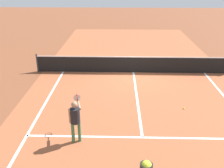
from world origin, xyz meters
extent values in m
plane|color=brown|center=(0.00, 0.00, 0.00)|extent=(60.00, 60.00, 0.00)
cube|color=#9E5433|center=(0.00, 0.00, 0.00)|extent=(10.62, 24.40, 0.00)
cube|color=white|center=(-4.11, -5.95, 0.00)|extent=(0.10, 11.89, 0.01)
cube|color=white|center=(0.00, -6.40, 0.00)|extent=(8.22, 0.10, 0.01)
cube|color=white|center=(0.00, -3.20, 0.00)|extent=(0.10, 6.40, 0.01)
cylinder|color=#33383D|center=(-5.59, 0.00, 0.54)|extent=(0.09, 0.09, 1.07)
cube|color=black|center=(0.00, 0.00, 0.46)|extent=(11.19, 0.02, 0.91)
cube|color=white|center=(0.00, 0.00, 0.94)|extent=(11.19, 0.03, 0.05)
cylinder|color=#3F7247|center=(-2.38, -6.71, 0.38)|extent=(0.11, 0.11, 0.76)
cylinder|color=#3F7247|center=(-2.17, -6.65, 0.38)|extent=(0.11, 0.11, 0.76)
cylinder|color=black|center=(-2.28, -6.68, 1.02)|extent=(0.32, 0.32, 0.53)
sphere|color=#A87A5B|center=(-2.28, -6.68, 1.43)|extent=(0.21, 0.21, 0.21)
cylinder|color=#A87A5B|center=(-2.44, -6.72, 1.03)|extent=(0.08, 0.08, 0.51)
cylinder|color=#A87A5B|center=(-2.18, -6.39, 1.24)|extent=(0.21, 0.52, 0.08)
cylinder|color=black|center=(-2.28, -6.03, 1.24)|extent=(0.09, 0.22, 0.03)
torus|color=red|center=(-2.34, -5.80, 1.24)|extent=(0.10, 0.28, 0.28)
cylinder|color=silver|center=(-2.34, -5.80, 1.24)|extent=(0.24, 0.07, 0.25)
cylinder|color=black|center=(-0.11, -8.66, 0.64)|extent=(0.34, 0.34, 0.28)
sphere|color=#CCE033|center=(-0.11, -8.66, 0.73)|extent=(0.29, 0.29, 0.29)
sphere|color=#CCE033|center=(1.93, -4.29, 0.03)|extent=(0.07, 0.07, 0.07)
camera|label=1|loc=(-0.86, -13.89, 5.33)|focal=40.86mm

